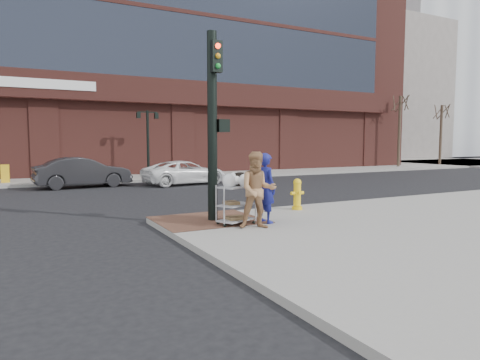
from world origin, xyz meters
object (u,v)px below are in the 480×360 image
lamp_post (148,136)px  traffic_signal_pole (213,121)px  pedestrian_tan (258,190)px  fire_hydrant (297,194)px  minivan_white (185,173)px  utility_cart (236,201)px  woman_blue (266,188)px  sedan_dark (83,172)px

lamp_post → traffic_signal_pole: size_ratio=0.80×
pedestrian_tan → fire_hydrant: pedestrian_tan is taller
minivan_white → utility_cart: size_ratio=3.40×
traffic_signal_pole → woman_blue: size_ratio=2.73×
lamp_post → sedan_dark: 5.67m
utility_cart → fire_hydrant: utility_cart is taller
traffic_signal_pole → sedan_dark: traffic_signal_pole is taller
minivan_white → woman_blue: bearing=162.4°
traffic_signal_pole → minivan_white: bearing=73.4°
minivan_white → fire_hydrant: bearing=171.8°
woman_blue → sedan_dark: bearing=3.3°
sedan_dark → minivan_white: sedan_dark is taller
fire_hydrant → sedan_dark: bearing=112.8°
lamp_post → pedestrian_tan: size_ratio=2.12×
utility_cart → traffic_signal_pole: bearing=108.7°
lamp_post → pedestrian_tan: (-1.97, -16.70, -1.53)m
pedestrian_tan → lamp_post: bearing=104.6°
woman_blue → sedan_dark: 13.20m
traffic_signal_pole → fire_hydrant: bearing=8.8°
traffic_signal_pole → fire_hydrant: (3.08, 0.48, -2.18)m
sedan_dark → traffic_signal_pole: bearing=-176.5°
minivan_white → utility_cart: 12.19m
sedan_dark → pedestrian_tan: bearing=-175.3°
minivan_white → utility_cart: bearing=158.6°
traffic_signal_pole → woman_blue: traffic_signal_pole is taller
lamp_post → woman_blue: bearing=-95.0°
utility_cart → pedestrian_tan: bearing=-70.7°
minivan_white → fire_hydrant: 10.55m
minivan_white → fire_hydrant: (-0.22, -10.55, 0.02)m
woman_blue → sedan_dark: size_ratio=0.40×
traffic_signal_pole → lamp_post: bearing=80.8°
woman_blue → minivan_white: size_ratio=0.40×
minivan_white → fire_hydrant: size_ratio=4.64×
traffic_signal_pole → fire_hydrant: traffic_signal_pole is taller
traffic_signal_pole → sedan_dark: 12.27m
traffic_signal_pole → fire_hydrant: 3.80m
sedan_dark → utility_cart: 12.90m
lamp_post → utility_cart: bearing=-97.9°
minivan_white → pedestrian_tan: bearing=160.4°
pedestrian_tan → fire_hydrant: 3.26m
traffic_signal_pole → minivan_white: 11.72m
pedestrian_tan → minivan_white: pedestrian_tan is taller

